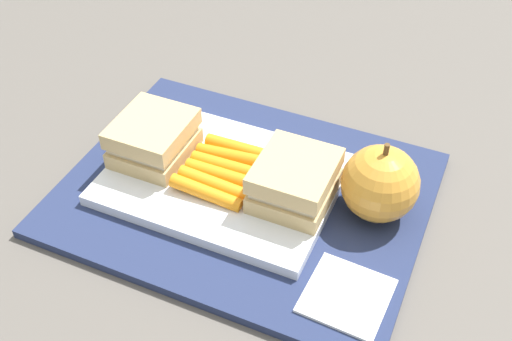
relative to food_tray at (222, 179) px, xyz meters
name	(u,v)px	position (x,y,z in m)	size (l,w,h in m)	color
ground_plane	(245,197)	(0.03, 0.00, -0.02)	(2.40, 2.40, 0.00)	#56514C
lunchbag_mat	(245,194)	(0.03, 0.00, -0.01)	(0.36, 0.28, 0.01)	navy
food_tray	(222,179)	(0.00, 0.00, 0.00)	(0.23, 0.17, 0.01)	white
sandwich_half_left	(153,138)	(-0.08, 0.00, 0.03)	(0.07, 0.08, 0.04)	tan
sandwich_half_right	(295,181)	(0.08, 0.00, 0.03)	(0.07, 0.08, 0.04)	tan
carrot_sticks_bundle	(223,170)	(0.00, 0.00, 0.01)	(0.08, 0.09, 0.02)	orange
apple	(380,184)	(0.15, 0.03, 0.03)	(0.07, 0.07, 0.09)	gold
paper_napkin	(347,296)	(0.16, -0.08, 0.00)	(0.07, 0.07, 0.00)	white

